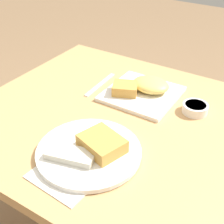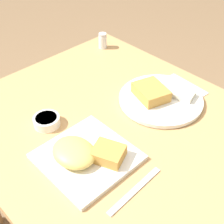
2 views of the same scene
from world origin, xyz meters
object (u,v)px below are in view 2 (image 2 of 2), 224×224
Objects in this scene: plate_square_near at (85,155)px; salt_shaker at (103,42)px; sauce_ramekin at (47,121)px; plate_oval_far at (160,97)px; butter_knife at (135,190)px.

plate_square_near is 3.61× the size of salt_shaker.
plate_square_near is at bearing -2.29° from sauce_ramekin.
plate_square_near is at bearing -85.73° from plate_oval_far.
butter_knife is (0.63, -0.47, -0.03)m from salt_shaker.
sauce_ramekin is 0.43× the size of butter_knife.
butter_knife is at bearing -59.78° from plate_oval_far.
plate_oval_far is 0.40m from sauce_ramekin.
plate_square_near is 0.67m from salt_shaker.
salt_shaker is at bearing 164.27° from plate_oval_far.
salt_shaker reaches higher than sauce_ramekin.
butter_knife is (0.17, 0.02, -0.02)m from plate_square_near.
sauce_ramekin is 1.24× the size of salt_shaker.
salt_shaker is at bearing 117.80° from sauce_ramekin.
plate_oval_far is 1.49× the size of butter_knife.
plate_square_near is at bearing 95.43° from butter_knife.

